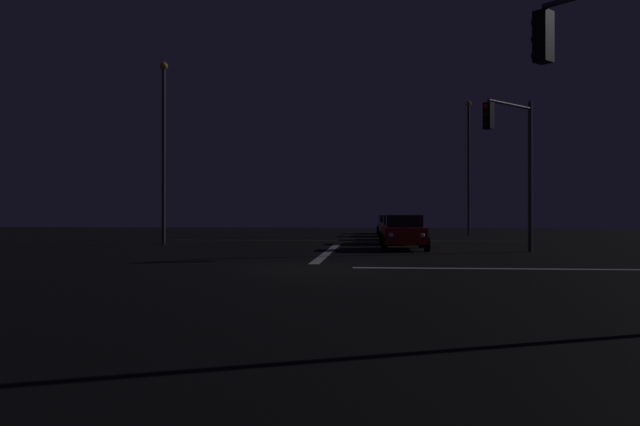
{
  "coord_description": "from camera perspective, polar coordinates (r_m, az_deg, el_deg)",
  "views": [
    {
      "loc": [
        1.85,
        -18.22,
        1.55
      ],
      "look_at": [
        -0.69,
        11.77,
        1.67
      ],
      "focal_mm": 34.46,
      "sensor_mm": 36.0,
      "label": 1
    }
  ],
  "objects": [
    {
      "name": "ground",
      "position": [
        18.39,
        -0.96,
        -5.23
      ],
      "size": [
        120.0,
        120.0,
        0.1
      ],
      "primitive_type": "cube",
      "color": "black"
    },
    {
      "name": "sedan_red",
      "position": [
        28.2,
        7.81,
        -1.75
      ],
      "size": [
        2.02,
        4.33,
        1.57
      ],
      "color": "maroon",
      "rests_on": "ground"
    },
    {
      "name": "sedan_gray",
      "position": [
        39.44,
        7.57,
        -1.32
      ],
      "size": [
        2.02,
        4.33,
        1.57
      ],
      "color": "slate",
      "rests_on": "ground"
    },
    {
      "name": "sedan_blue",
      "position": [
        52.44,
        6.4,
        -1.05
      ],
      "size": [
        2.02,
        4.33,
        1.57
      ],
      "color": "navy",
      "rests_on": "ground"
    },
    {
      "name": "sedan_white",
      "position": [
        45.91,
        6.62,
        -1.16
      ],
      "size": [
        2.02,
        4.33,
        1.57
      ],
      "color": "silver",
      "rests_on": "ground"
    },
    {
      "name": "traffic_signal_ne",
      "position": [
        26.69,
        17.52,
        5.8
      ],
      "size": [
        2.45,
        2.45,
        6.41
      ],
      "color": "#4C4C51",
      "rests_on": "ground"
    },
    {
      "name": "sedan_orange",
      "position": [
        33.94,
        7.27,
        -1.5
      ],
      "size": [
        2.02,
        4.33,
        1.57
      ],
      "color": "#C66014",
      "rests_on": "ground"
    },
    {
      "name": "crosswalk_bar_east",
      "position": [
        19.38,
        24.27,
        -4.79
      ],
      "size": [
        13.99,
        0.4,
        0.01
      ],
      "color": "white",
      "rests_on": "ground"
    },
    {
      "name": "streetlamp_right_far",
      "position": [
        48.76,
        13.64,
        4.9
      ],
      "size": [
        0.44,
        0.44,
        10.4
      ],
      "color": "#424247",
      "rests_on": "ground"
    },
    {
      "name": "centre_line_ns",
      "position": [
        38.07,
        2.06,
        -2.56
      ],
      "size": [
        22.0,
        0.15,
        0.01
      ],
      "color": "yellow",
      "rests_on": "ground"
    },
    {
      "name": "stop_line_north",
      "position": [
        26.51,
        0.84,
        -3.58
      ],
      "size": [
        0.35,
        13.99,
        0.01
      ],
      "color": "white",
      "rests_on": "ground"
    },
    {
      "name": "streetlamp_left_near",
      "position": [
        34.12,
        -14.32,
        6.59
      ],
      "size": [
        0.44,
        0.44,
        9.79
      ],
      "color": "#424247",
      "rests_on": "ground"
    }
  ]
}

